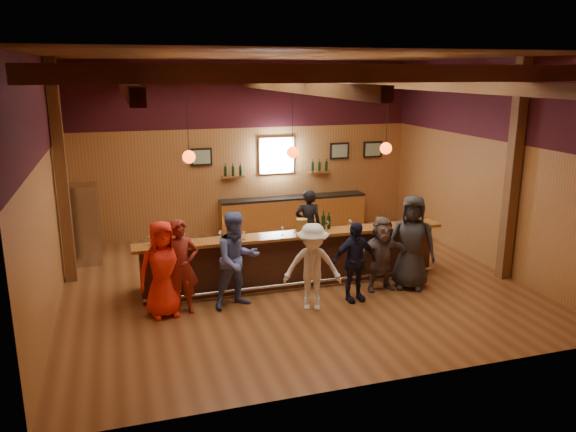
{
  "coord_description": "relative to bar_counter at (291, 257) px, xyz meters",
  "views": [
    {
      "loc": [
        -3.27,
        -10.33,
        4.24
      ],
      "look_at": [
        0.0,
        0.3,
        1.35
      ],
      "focal_mm": 35.0,
      "sensor_mm": 36.0,
      "label": 1
    }
  ],
  "objects": [
    {
      "name": "room",
      "position": [
        -0.02,
        -0.09,
        2.69
      ],
      "size": [
        9.04,
        9.0,
        4.52
      ],
      "color": "brown",
      "rests_on": "ground"
    },
    {
      "name": "bar_counter",
      "position": [
        0.0,
        0.0,
        0.0
      ],
      "size": [
        6.3,
        1.07,
        1.11
      ],
      "color": "black",
      "rests_on": "ground"
    },
    {
      "name": "back_bar_cabinet",
      "position": [
        1.18,
        3.57,
        -0.05
      ],
      "size": [
        4.0,
        0.52,
        0.95
      ],
      "color": "brown",
      "rests_on": "ground"
    },
    {
      "name": "window",
      "position": [
        0.78,
        3.8,
        1.53
      ],
      "size": [
        0.95,
        0.09,
        0.95
      ],
      "color": "silver",
      "rests_on": "room"
    },
    {
      "name": "framed_pictures",
      "position": [
        1.65,
        3.79,
        1.58
      ],
      "size": [
        5.35,
        0.05,
        0.45
      ],
      "color": "black",
      "rests_on": "room"
    },
    {
      "name": "wine_shelves",
      "position": [
        0.78,
        3.73,
        1.1
      ],
      "size": [
        3.0,
        0.18,
        0.3
      ],
      "color": "brown",
      "rests_on": "room"
    },
    {
      "name": "pendant_lights",
      "position": [
        -0.02,
        -0.15,
        2.19
      ],
      "size": [
        4.24,
        0.24,
        1.37
      ],
      "color": "black",
      "rests_on": "room"
    },
    {
      "name": "stainless_fridge",
      "position": [
        -4.12,
        2.45,
        0.38
      ],
      "size": [
        0.7,
        0.7,
        1.8
      ],
      "primitive_type": "cube",
      "color": "silver",
      "rests_on": "ground"
    },
    {
      "name": "customer_orange",
      "position": [
        -2.66,
        -0.97,
        0.35
      ],
      "size": [
        0.91,
        0.65,
        1.74
      ],
      "primitive_type": "imported",
      "rotation": [
        0.0,
        0.0,
        0.12
      ],
      "color": "red",
      "rests_on": "ground"
    },
    {
      "name": "customer_redvest",
      "position": [
        -2.34,
        -0.96,
        0.35
      ],
      "size": [
        0.66,
        0.45,
        1.74
      ],
      "primitive_type": "imported",
      "rotation": [
        0.0,
        0.0,
        0.06
      ],
      "color": "maroon",
      "rests_on": "ground"
    },
    {
      "name": "customer_denim",
      "position": [
        -1.33,
        -0.96,
        0.38
      ],
      "size": [
        1.01,
        0.87,
        1.8
      ],
      "primitive_type": "imported",
      "rotation": [
        0.0,
        0.0,
        0.24
      ],
      "color": "#5464A8",
      "rests_on": "ground"
    },
    {
      "name": "customer_white",
      "position": [
        -0.06,
        -1.48,
        0.29
      ],
      "size": [
        1.18,
        0.89,
        1.62
      ],
      "primitive_type": "imported",
      "rotation": [
        0.0,
        0.0,
        -0.31
      ],
      "color": "white",
      "rests_on": "ground"
    },
    {
      "name": "customer_navy",
      "position": [
        0.82,
        -1.34,
        0.25
      ],
      "size": [
        0.94,
        0.46,
        1.54
      ],
      "primitive_type": "imported",
      "rotation": [
        0.0,
        0.0,
        0.1
      ],
      "color": "black",
      "rests_on": "ground"
    },
    {
      "name": "customer_brown",
      "position": [
        1.56,
        -1.0,
        0.22
      ],
      "size": [
        1.4,
        0.48,
        1.49
      ],
      "primitive_type": "imported",
      "rotation": [
        0.0,
        0.0,
        -0.03
      ],
      "color": "#5F4E4C",
      "rests_on": "ground"
    },
    {
      "name": "customer_dark",
      "position": [
        2.16,
        -1.07,
        0.43
      ],
      "size": [
        1.1,
        0.97,
        1.9
      ],
      "primitive_type": "imported",
      "rotation": [
        0.0,
        0.0,
        -0.5
      ],
      "color": "#28282B",
      "rests_on": "ground"
    },
    {
      "name": "bartender",
      "position": [
        0.79,
        1.21,
        0.3
      ],
      "size": [
        0.66,
        0.5,
        1.64
      ],
      "primitive_type": "imported",
      "rotation": [
        0.0,
        0.0,
        2.95
      ],
      "color": "black",
      "rests_on": "ground"
    },
    {
      "name": "ice_bucket",
      "position": [
        0.16,
        -0.19,
        0.71
      ],
      "size": [
        0.23,
        0.23,
        0.25
      ],
      "primitive_type": "cylinder",
      "color": "brown",
      "rests_on": "bar_counter"
    },
    {
      "name": "bottle_a",
      "position": [
        0.63,
        -0.19,
        0.74
      ],
      "size": [
        0.08,
        0.08,
        0.38
      ],
      "color": "black",
      "rests_on": "bar_counter"
    },
    {
      "name": "bottle_b",
      "position": [
        0.75,
        -0.19,
        0.72
      ],
      "size": [
        0.07,
        0.07,
        0.34
      ],
      "color": "black",
      "rests_on": "bar_counter"
    },
    {
      "name": "glass_a",
      "position": [
        -2.83,
        -0.26,
        0.71
      ],
      "size": [
        0.08,
        0.08,
        0.17
      ],
      "color": "silver",
      "rests_on": "bar_counter"
    },
    {
      "name": "glass_b",
      "position": [
        -2.18,
        -0.28,
        0.71
      ],
      "size": [
        0.08,
        0.08,
        0.18
      ],
      "color": "silver",
      "rests_on": "bar_counter"
    },
    {
      "name": "glass_c",
      "position": [
        -1.49,
        -0.26,
        0.71
      ],
      "size": [
        0.08,
        0.08,
        0.17
      ],
      "color": "silver",
      "rests_on": "bar_counter"
    },
    {
      "name": "glass_d",
      "position": [
        -1.08,
        -0.44,
        0.71
      ],
      "size": [
        0.08,
        0.08,
        0.17
      ],
      "color": "silver",
      "rests_on": "bar_counter"
    },
    {
      "name": "glass_e",
      "position": [
        -0.28,
        -0.34,
        0.71
      ],
      "size": [
        0.07,
        0.07,
        0.17
      ],
      "color": "silver",
      "rests_on": "bar_counter"
    },
    {
      "name": "glass_f",
      "position": [
        0.68,
        -0.28,
        0.73
      ],
      "size": [
        0.09,
        0.09,
        0.2
      ],
      "color": "silver",
      "rests_on": "bar_counter"
    },
    {
      "name": "glass_g",
      "position": [
        1.19,
        -0.24,
        0.71
      ],
      "size": [
        0.08,
        0.08,
        0.17
      ],
      "color": "silver",
      "rests_on": "bar_counter"
    },
    {
      "name": "glass_h",
      "position": [
        1.81,
        -0.29,
        0.73
      ],
      "size": [
        0.09,
        0.09,
        0.19
      ],
      "color": "silver",
      "rests_on": "bar_counter"
    }
  ]
}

